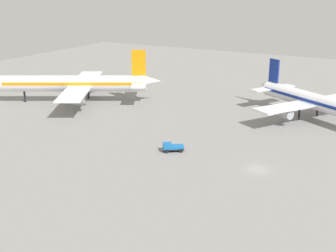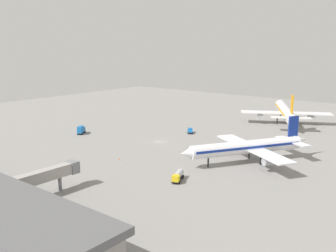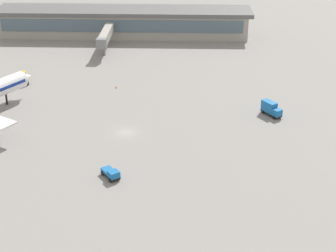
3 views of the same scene
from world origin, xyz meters
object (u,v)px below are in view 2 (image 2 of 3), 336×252
at_px(fuel_truck, 178,176).
at_px(safety_cone_near_gate, 119,159).
at_px(airplane_taxiing, 248,147).
at_px(safety_cone_mid_apron, 123,111).
at_px(catering_truck, 81,130).
at_px(airplane_at_gate, 285,111).
at_px(pushback_tractor, 190,131).

bearing_deg(fuel_truck, safety_cone_near_gate, -120.22).
bearing_deg(airplane_taxiing, safety_cone_mid_apron, -81.79).
xyz_separation_m(fuel_truck, safety_cone_near_gate, (-26.27, 3.45, -1.09)).
height_order(catering_truck, safety_cone_mid_apron, catering_truck).
distance_m(airplane_at_gate, pushback_tractor, 50.63).
xyz_separation_m(airplane_taxiing, safety_cone_near_gate, (-33.19, -23.66, -4.71)).
xyz_separation_m(airplane_at_gate, safety_cone_mid_apron, (-81.80, -26.16, -5.40)).
distance_m(airplane_at_gate, airplane_taxiing, 68.77).
relative_size(airplane_at_gate, safety_cone_mid_apron, 78.22).
bearing_deg(pushback_tractor, safety_cone_near_gate, 149.57).
xyz_separation_m(catering_truck, safety_cone_mid_apron, (-24.63, 48.48, -1.40)).
xyz_separation_m(pushback_tractor, catering_truck, (-34.52, -29.61, 0.73)).
bearing_deg(catering_truck, pushback_tractor, -83.72).
bearing_deg(safety_cone_mid_apron, pushback_tractor, -17.70).
relative_size(safety_cone_near_gate, safety_cone_mid_apron, 1.00).
xyz_separation_m(fuel_truck, catering_truck, (-65.56, 19.51, 0.31)).
height_order(airplane_at_gate, catering_truck, airplane_at_gate).
height_order(airplane_at_gate, airplane_taxiing, airplane_at_gate).
height_order(catering_truck, safety_cone_near_gate, catering_truck).
relative_size(fuel_truck, catering_truck, 1.15).
bearing_deg(safety_cone_near_gate, safety_cone_mid_apron, 134.73).
height_order(fuel_truck, safety_cone_near_gate, fuel_truck).
relative_size(pushback_tractor, safety_cone_near_gate, 7.78).
bearing_deg(pushback_tractor, safety_cone_mid_apron, 35.89).
bearing_deg(fuel_truck, airplane_taxiing, 142.95).
bearing_deg(safety_cone_near_gate, fuel_truck, -7.49).
height_order(airplane_at_gate, safety_cone_near_gate, airplane_at_gate).
bearing_deg(catering_truck, safety_cone_near_gate, -146.57).
distance_m(catering_truck, safety_cone_mid_apron, 54.40).
height_order(airplane_taxiing, catering_truck, airplane_taxiing).
distance_m(airplane_taxiing, safety_cone_near_gate, 41.03).
height_order(pushback_tractor, safety_cone_near_gate, pushback_tractor).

